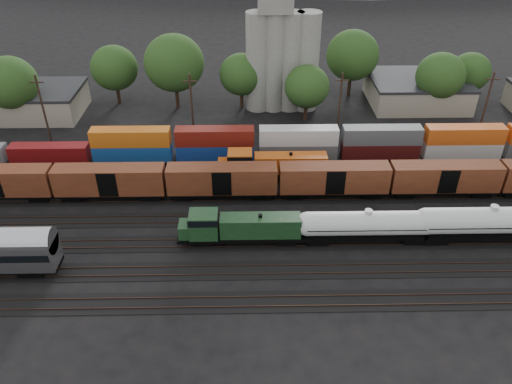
{
  "coord_description": "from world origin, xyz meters",
  "views": [
    {
      "loc": [
        -2.9,
        -53.18,
        39.34
      ],
      "look_at": [
        -1.94,
        2.0,
        3.0
      ],
      "focal_mm": 35.0,
      "sensor_mm": 36.0,
      "label": 1
    }
  ],
  "objects_px": {
    "tank_car_a": "(367,225)",
    "orange_locomotive": "(270,165)",
    "grain_silo": "(282,50)",
    "green_locomotive": "(237,228)"
  },
  "relations": [
    {
      "from": "green_locomotive",
      "to": "orange_locomotive",
      "type": "bearing_deg",
      "value": 72.78
    },
    {
      "from": "tank_car_a",
      "to": "orange_locomotive",
      "type": "xyz_separation_m",
      "value": [
        -11.14,
        15.0,
        -0.2
      ]
    },
    {
      "from": "green_locomotive",
      "to": "tank_car_a",
      "type": "relative_size",
      "value": 0.93
    },
    {
      "from": "orange_locomotive",
      "to": "green_locomotive",
      "type": "bearing_deg",
      "value": -107.22
    },
    {
      "from": "grain_silo",
      "to": "orange_locomotive",
      "type": "bearing_deg",
      "value": -96.63
    },
    {
      "from": "tank_car_a",
      "to": "grain_silo",
      "type": "relative_size",
      "value": 0.6
    },
    {
      "from": "tank_car_a",
      "to": "orange_locomotive",
      "type": "bearing_deg",
      "value": 126.6
    },
    {
      "from": "grain_silo",
      "to": "tank_car_a",
      "type": "bearing_deg",
      "value": -78.8
    },
    {
      "from": "tank_car_a",
      "to": "grain_silo",
      "type": "bearing_deg",
      "value": 101.2
    },
    {
      "from": "tank_car_a",
      "to": "orange_locomotive",
      "type": "relative_size",
      "value": 0.99
    }
  ]
}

